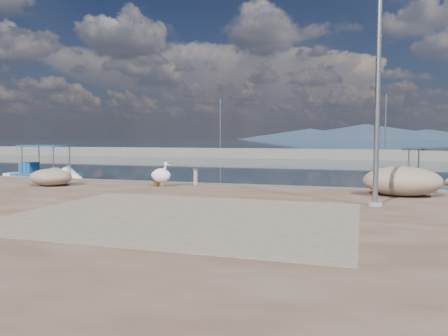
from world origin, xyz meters
TOP-DOWN VIEW (x-y plane):
  - ground at (0.00, 0.00)m, footprint 1400.00×1400.00m
  - quay at (0.00, -6.00)m, footprint 44.00×22.00m
  - quay_patch at (1.00, -3.00)m, footprint 9.00×7.00m
  - breakwater at (-0.00, 40.00)m, footprint 120.00×2.20m
  - mountains at (4.39, 650.00)m, footprint 370.00×280.00m
  - boat_left at (-12.02, 7.33)m, footprint 5.31×2.03m
  - boat_right at (8.75, 7.64)m, footprint 5.27×3.65m
  - pelican at (-2.52, 3.02)m, footprint 1.11×0.79m
  - lamp_post at (5.94, 0.38)m, footprint 0.44×0.96m
  - bollard_near at (-1.46, 4.24)m, footprint 0.24×0.24m
  - bollard_far at (-8.31, 4.60)m, footprint 0.24×0.24m
  - potted_plant at (-2.79, 3.17)m, footprint 0.48×0.41m
  - net_pile_b at (-7.27, 1.98)m, footprint 1.90×1.47m
  - net_pile_c at (6.91, 3.02)m, footprint 2.69×1.92m

SIDE VIEW (x-z plane):
  - ground at x=0.00m, z-range 0.00..0.00m
  - boat_right at x=8.75m, z-range -1.02..1.40m
  - boat_left at x=-12.02m, z-range -1.06..1.45m
  - quay at x=0.00m, z-range 0.00..0.50m
  - quay_patch at x=1.00m, z-range 0.50..0.51m
  - breakwater at x=0.00m, z-range -3.15..4.35m
  - potted_plant at x=-2.79m, z-range 0.50..1.02m
  - net_pile_b at x=-7.27m, z-range 0.50..1.24m
  - bollard_near at x=-1.46m, z-range 0.53..1.26m
  - bollard_far at x=-8.31m, z-range 0.53..1.26m
  - pelican at x=-2.52m, z-range 0.47..1.54m
  - net_pile_c at x=6.91m, z-range 0.50..1.56m
  - lamp_post at x=5.94m, z-range 0.30..7.30m
  - mountains at x=4.39m, z-range -1.49..20.51m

